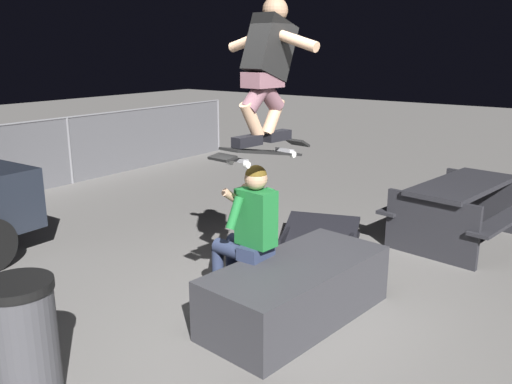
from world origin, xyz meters
TOP-DOWN VIEW (x-y plane):
  - ground_plane at (0.00, 0.00)m, footprint 40.00×40.00m
  - ledge_box_main at (0.20, -0.17)m, footprint 1.85×0.97m
  - person_sitting_on_ledge at (0.09, 0.30)m, footprint 0.60×0.77m
  - skateboard at (-0.03, 0.05)m, footprint 1.03×0.30m
  - skater_airborne at (0.03, 0.04)m, footprint 0.63×0.89m
  - kicker_ramp at (1.84, 0.57)m, footprint 1.32×1.21m
  - picnic_table_back at (3.06, -0.72)m, footprint 1.86×1.55m
  - trash_bin at (-1.85, 0.69)m, footprint 0.47×0.47m

SIDE VIEW (x-z plane):
  - ground_plane at x=0.00m, z-range 0.00..0.00m
  - kicker_ramp at x=1.84m, z-range -0.12..0.24m
  - ledge_box_main at x=0.20m, z-range 0.00..0.53m
  - trash_bin at x=-1.85m, z-range 0.00..0.87m
  - picnic_table_back at x=3.06m, z-range 0.12..0.87m
  - person_sitting_on_ledge at x=0.09m, z-range 0.08..1.45m
  - skateboard at x=-0.03m, z-range 1.43..1.59m
  - skater_airborne at x=0.03m, z-range 1.63..2.75m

